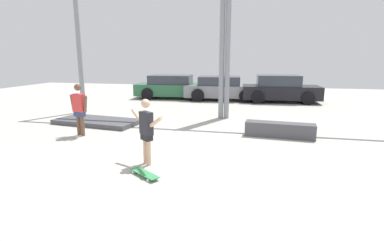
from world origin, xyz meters
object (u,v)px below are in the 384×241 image
object	(u,v)px
grind_box	(280,130)
manual_pad	(97,122)
bystander	(79,107)
parked_car_grey	(221,88)
parked_car_black	(280,89)
skateboard	(145,173)
skateboarder	(146,128)
parked_car_green	(173,87)

from	to	relation	value
grind_box	manual_pad	world-z (taller)	grind_box
bystander	parked_car_grey	bearing A→B (deg)	-95.89
parked_car_black	bystander	size ratio (longest dim) A/B	2.57
manual_pad	parked_car_grey	world-z (taller)	parked_car_grey
parked_car_grey	skateboard	bearing A→B (deg)	-95.70
skateboarder	bystander	size ratio (longest dim) A/B	0.93
skateboard	parked_car_green	distance (m)	11.84
parked_car_green	parked_car_grey	size ratio (longest dim) A/B	1.05
skateboarder	bystander	distance (m)	3.50
bystander	manual_pad	bearing A→B (deg)	-62.14
manual_pad	bystander	world-z (taller)	bystander
skateboard	bystander	distance (m)	4.15
parked_car_grey	grind_box	bearing A→B (deg)	-75.32
parked_car_green	parked_car_black	world-z (taller)	parked_car_black
manual_pad	parked_car_green	bearing A→B (deg)	83.95
skateboard	manual_pad	size ratio (longest dim) A/B	0.25
bystander	grind_box	bearing A→B (deg)	-154.64
grind_box	parked_car_black	world-z (taller)	parked_car_black
grind_box	bystander	world-z (taller)	bystander
manual_pad	skateboard	bearing A→B (deg)	-50.42
skateboard	grind_box	bearing A→B (deg)	88.02
parked_car_green	parked_car_grey	distance (m)	2.86
skateboarder	manual_pad	world-z (taller)	skateboarder
manual_pad	parked_car_black	size ratio (longest dim) A/B	0.74
grind_box	manual_pad	size ratio (longest dim) A/B	0.67
skateboard	parked_car_green	bearing A→B (deg)	138.48
skateboarder	grind_box	world-z (taller)	skateboarder
manual_pad	parked_car_grey	xyz separation A→B (m)	(3.63, 7.17, 0.57)
manual_pad	parked_car_grey	distance (m)	8.05
manual_pad	bystander	xyz separation A→B (m)	(0.39, -1.61, 0.80)
parked_car_black	bystander	xyz separation A→B (m)	(-6.41, -8.69, 0.19)
manual_pad	parked_car_green	xyz separation A→B (m)	(0.77, 7.27, 0.58)
parked_car_green	manual_pad	bearing A→B (deg)	-100.71
skateboarder	grind_box	bearing A→B (deg)	83.84
grind_box	bystander	bearing A→B (deg)	-169.02
skateboarder	bystander	xyz separation A→B (m)	(-2.91, 1.93, 0.04)
skateboarder	manual_pad	bearing A→B (deg)	171.48
manual_pad	parked_car_black	xyz separation A→B (m)	(6.80, 7.08, 0.61)
skateboarder	parked_car_grey	size ratio (longest dim) A/B	0.35
manual_pad	grind_box	bearing A→B (deg)	-4.09
parked_car_black	bystander	bearing A→B (deg)	-130.23
skateboarder	bystander	world-z (taller)	bystander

